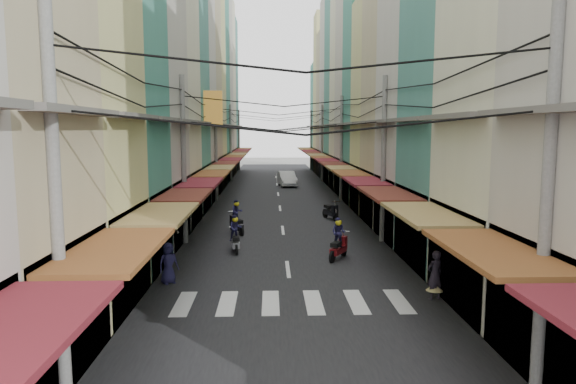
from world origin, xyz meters
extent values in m
plane|color=slate|center=(0.00, 0.00, 0.00)|extent=(160.00, 160.00, 0.00)
cube|color=black|center=(0.00, 20.00, 0.01)|extent=(10.00, 80.00, 0.02)
cube|color=gray|center=(-6.50, 20.00, 0.03)|extent=(3.00, 80.00, 0.06)
cube|color=gray|center=(6.50, 20.00, 0.03)|extent=(3.00, 80.00, 0.06)
cube|color=silver|center=(-3.50, -6.00, 0.03)|extent=(0.55, 2.40, 0.01)
cube|color=silver|center=(-2.10, -6.00, 0.03)|extent=(0.55, 2.40, 0.01)
cube|color=silver|center=(-0.70, -6.00, 0.03)|extent=(0.55, 2.40, 0.01)
cube|color=silver|center=(0.70, -6.00, 0.03)|extent=(0.55, 2.40, 0.01)
cube|color=silver|center=(2.10, -6.00, 0.03)|extent=(0.55, 2.40, 0.01)
cube|color=silver|center=(3.50, -6.00, 0.03)|extent=(0.55, 2.40, 0.01)
cube|color=maroon|center=(-4.10, -15.67, 3.00)|extent=(1.80, 4.29, 0.12)
cube|color=black|center=(-5.60, -10.98, 1.60)|extent=(1.20, 4.53, 3.20)
cube|color=brown|center=(-4.10, -10.98, 3.00)|extent=(1.80, 4.34, 0.12)
cube|color=#595651|center=(-4.75, -10.98, 6.00)|extent=(0.50, 4.24, 0.15)
cube|color=#C3BF7A|center=(-8.00, -6.27, 7.90)|extent=(6.00, 4.70, 15.81)
cube|color=black|center=(-5.60, -6.27, 1.60)|extent=(1.20, 4.52, 3.20)
cube|color=olive|center=(-4.10, -6.27, 3.00)|extent=(1.80, 4.33, 0.12)
cube|color=#595651|center=(-4.75, -6.27, 6.00)|extent=(0.50, 4.23, 0.15)
cube|color=#3D8775|center=(-8.00, -1.76, 9.62)|extent=(6.00, 4.30, 19.25)
cube|color=black|center=(-5.60, -1.76, 1.60)|extent=(1.20, 4.13, 3.20)
cube|color=maroon|center=(-4.10, -1.76, 3.00)|extent=(1.80, 3.96, 0.12)
cube|color=#595651|center=(-4.75, -1.76, 6.00)|extent=(0.50, 3.87, 0.15)
cube|color=#B2AEA2|center=(-8.00, 2.96, 10.47)|extent=(6.00, 5.14, 20.93)
cube|color=black|center=(-5.60, 2.96, 1.60)|extent=(1.20, 4.94, 3.20)
cube|color=maroon|center=(-4.10, 2.96, 3.00)|extent=(1.80, 4.73, 0.12)
cube|color=#595651|center=(-4.75, 2.96, 6.00)|extent=(0.50, 4.63, 0.15)
cube|color=beige|center=(-8.00, 8.00, 8.72)|extent=(6.00, 4.95, 17.43)
cube|color=black|center=(-5.60, 8.00, 1.60)|extent=(1.20, 4.75, 3.20)
cube|color=brown|center=(-4.10, 8.00, 3.00)|extent=(1.80, 4.56, 0.12)
cube|color=#595651|center=(-4.75, 8.00, 6.00)|extent=(0.50, 4.46, 0.15)
cube|color=#438379|center=(-8.00, 12.98, 8.16)|extent=(6.00, 4.99, 16.32)
cube|color=black|center=(-5.60, 12.98, 1.60)|extent=(1.20, 4.80, 3.20)
cube|color=olive|center=(-4.10, 12.98, 3.00)|extent=(1.80, 4.60, 0.12)
cube|color=#595651|center=(-4.75, 12.98, 6.00)|extent=(0.50, 4.50, 0.15)
cube|color=#BAB4AA|center=(-8.00, 17.80, 11.44)|extent=(6.00, 4.65, 22.87)
cube|color=black|center=(-5.60, 17.80, 1.60)|extent=(1.20, 4.46, 3.20)
cube|color=maroon|center=(-4.10, 17.80, 3.00)|extent=(1.80, 4.27, 0.12)
cube|color=#595651|center=(-4.75, 17.80, 6.00)|extent=(0.50, 4.18, 0.15)
cube|color=tan|center=(-8.00, 22.57, 10.29)|extent=(6.00, 4.89, 20.58)
cube|color=black|center=(-5.60, 22.57, 1.60)|extent=(1.20, 4.70, 3.20)
cube|color=maroon|center=(-4.10, 22.57, 3.00)|extent=(1.80, 4.50, 0.12)
cube|color=#595651|center=(-4.75, 22.57, 6.00)|extent=(0.50, 4.40, 0.15)
cube|color=#C3BF7A|center=(-8.00, 27.27, 9.22)|extent=(6.00, 4.52, 18.44)
cube|color=black|center=(-5.60, 27.27, 1.60)|extent=(1.20, 4.34, 3.20)
cube|color=brown|center=(-4.10, 27.27, 3.00)|extent=(1.80, 4.16, 0.12)
cube|color=#595651|center=(-4.75, 27.27, 6.00)|extent=(0.50, 4.07, 0.15)
cube|color=#3D8775|center=(-8.00, 32.13, 10.31)|extent=(6.00, 5.20, 20.63)
cube|color=black|center=(-5.60, 32.13, 1.60)|extent=(1.20, 4.99, 3.20)
cube|color=olive|center=(-4.10, 32.13, 3.00)|extent=(1.80, 4.78, 0.12)
cube|color=#595651|center=(-4.75, 32.13, 6.00)|extent=(0.50, 4.68, 0.15)
cube|color=#B2AEA2|center=(-8.00, 37.20, 11.85)|extent=(6.00, 4.94, 23.70)
cube|color=black|center=(-5.60, 37.20, 1.60)|extent=(1.20, 4.74, 3.20)
cube|color=maroon|center=(-4.10, 37.20, 3.00)|extent=(1.80, 4.55, 0.12)
cube|color=#595651|center=(-4.75, 37.20, 6.00)|extent=(0.50, 4.45, 0.15)
cube|color=beige|center=(-8.00, 42.14, 10.56)|extent=(6.00, 4.96, 21.12)
cube|color=black|center=(-5.60, 42.14, 1.60)|extent=(1.20, 4.76, 3.20)
cube|color=maroon|center=(-4.10, 42.14, 3.00)|extent=(1.80, 4.56, 0.12)
cube|color=#595651|center=(-4.75, 42.14, 6.00)|extent=(0.50, 4.46, 0.15)
cube|color=#438379|center=(-8.00, 47.14, 9.95)|extent=(6.00, 5.04, 19.90)
cube|color=black|center=(-5.60, 47.14, 1.60)|extent=(1.20, 4.84, 3.20)
cube|color=brown|center=(-4.10, 47.14, 3.00)|extent=(1.80, 4.64, 0.12)
cube|color=#595651|center=(-4.75, 47.14, 6.00)|extent=(0.50, 4.54, 0.15)
cube|color=brown|center=(-4.40, 12.00, 7.00)|extent=(1.20, 0.40, 2.20)
cube|color=black|center=(5.60, -11.40, 1.60)|extent=(1.20, 4.54, 3.20)
cube|color=brown|center=(4.10, -11.40, 3.00)|extent=(1.80, 4.35, 0.12)
cube|color=#595651|center=(4.75, -11.40, 6.00)|extent=(0.50, 4.25, 0.15)
cube|color=black|center=(5.60, -6.55, 1.60)|extent=(1.20, 4.78, 3.20)
cube|color=olive|center=(4.10, -6.55, 3.00)|extent=(1.80, 4.58, 0.12)
cube|color=#595651|center=(4.75, -6.55, 6.00)|extent=(0.50, 4.48, 0.15)
cube|color=#438379|center=(8.00, -1.55, 7.54)|extent=(6.00, 5.03, 15.08)
cube|color=black|center=(5.60, -1.55, 1.60)|extent=(1.20, 4.83, 3.20)
cube|color=maroon|center=(4.10, -1.55, 3.00)|extent=(1.80, 4.63, 0.12)
cube|color=#595651|center=(4.75, -1.55, 6.00)|extent=(0.50, 4.53, 0.15)
cube|color=#BAB4AA|center=(8.00, 3.36, 10.83)|extent=(6.00, 4.79, 21.66)
cube|color=black|center=(5.60, 3.36, 1.60)|extent=(1.20, 4.60, 3.20)
cube|color=maroon|center=(4.10, 3.36, 3.00)|extent=(1.80, 4.41, 0.12)
cube|color=#595651|center=(4.75, 3.36, 6.00)|extent=(0.50, 4.31, 0.15)
cube|color=tan|center=(8.00, 8.02, 10.37)|extent=(6.00, 4.52, 20.74)
cube|color=black|center=(5.60, 8.02, 1.60)|extent=(1.20, 4.34, 3.20)
cube|color=brown|center=(4.10, 8.02, 3.00)|extent=(1.80, 4.16, 0.12)
cube|color=#595651|center=(4.75, 8.02, 6.00)|extent=(0.50, 4.07, 0.15)
cube|color=#C3BF7A|center=(8.00, 12.34, 7.06)|extent=(6.00, 4.12, 14.13)
cube|color=black|center=(5.60, 12.34, 1.60)|extent=(1.20, 3.96, 3.20)
cube|color=olive|center=(4.10, 12.34, 3.00)|extent=(1.80, 3.79, 0.12)
cube|color=#595651|center=(4.75, 12.34, 6.00)|extent=(0.50, 3.71, 0.15)
cube|color=#3D8775|center=(8.00, 16.61, 8.84)|extent=(6.00, 4.40, 17.68)
cube|color=black|center=(5.60, 16.61, 1.60)|extent=(1.20, 4.23, 3.20)
cube|color=maroon|center=(4.10, 16.61, 3.00)|extent=(1.80, 4.05, 0.12)
cube|color=#595651|center=(4.75, 16.61, 6.00)|extent=(0.50, 3.96, 0.15)
cube|color=#B2AEA2|center=(8.00, 21.13, 11.30)|extent=(6.00, 4.64, 22.59)
cube|color=black|center=(5.60, 21.13, 1.60)|extent=(1.20, 4.45, 3.20)
cube|color=maroon|center=(4.10, 21.13, 3.00)|extent=(1.80, 4.26, 0.12)
cube|color=#595651|center=(4.75, 21.13, 6.00)|extent=(0.50, 4.17, 0.15)
cube|color=beige|center=(8.00, 25.45, 10.63)|extent=(6.00, 4.00, 21.25)
cube|color=black|center=(5.60, 25.45, 1.60)|extent=(1.20, 3.84, 3.20)
cube|color=brown|center=(4.10, 25.45, 3.00)|extent=(1.80, 3.68, 0.12)
cube|color=#595651|center=(4.75, 25.45, 6.00)|extent=(0.50, 3.60, 0.15)
cube|color=#438379|center=(8.00, 29.95, 11.16)|extent=(6.00, 5.01, 22.33)
cube|color=black|center=(5.60, 29.95, 1.60)|extent=(1.20, 4.81, 3.20)
cube|color=olive|center=(4.10, 29.95, 3.00)|extent=(1.80, 4.61, 0.12)
cube|color=#595651|center=(4.75, 29.95, 6.00)|extent=(0.50, 4.51, 0.15)
cube|color=#BAB4AA|center=(8.00, 34.96, 9.86)|extent=(6.00, 5.00, 19.71)
cube|color=black|center=(5.60, 34.96, 1.60)|extent=(1.20, 4.80, 3.20)
cube|color=maroon|center=(4.10, 34.96, 3.00)|extent=(1.80, 4.60, 0.12)
cube|color=#595651|center=(4.75, 34.96, 6.00)|extent=(0.50, 4.50, 0.15)
cube|color=tan|center=(8.00, 39.61, 8.43)|extent=(6.00, 4.32, 16.86)
cube|color=black|center=(5.60, 39.61, 1.60)|extent=(1.20, 4.15, 3.20)
cube|color=maroon|center=(4.10, 39.61, 3.00)|extent=(1.80, 3.97, 0.12)
cube|color=#595651|center=(4.75, 39.61, 6.00)|extent=(0.50, 3.89, 0.15)
cube|color=#C3BF7A|center=(8.00, 43.94, 9.98)|extent=(6.00, 4.33, 19.96)
cube|color=black|center=(5.60, 43.94, 1.60)|extent=(1.20, 4.16, 3.20)
cube|color=brown|center=(4.10, 43.94, 3.00)|extent=(1.80, 3.99, 0.12)
cube|color=#595651|center=(4.75, 43.94, 6.00)|extent=(0.50, 3.90, 0.15)
cube|color=#3D8775|center=(8.00, 48.54, 7.17)|extent=(6.00, 4.88, 14.34)
cube|color=black|center=(5.60, 48.54, 1.60)|extent=(1.20, 4.68, 3.20)
cube|color=olive|center=(4.10, 48.54, 3.00)|extent=(1.80, 4.49, 0.12)
cube|color=#595651|center=(4.75, 48.54, 6.00)|extent=(0.50, 4.39, 0.15)
cylinder|color=gray|center=(-4.90, -12.00, 4.10)|extent=(0.26, 0.26, 8.20)
cylinder|color=gray|center=(4.90, -12.00, 4.10)|extent=(0.26, 0.26, 8.20)
cylinder|color=gray|center=(-4.90, 3.00, 4.10)|extent=(0.26, 0.26, 8.20)
cylinder|color=gray|center=(4.90, 3.00, 4.10)|extent=(0.26, 0.26, 8.20)
cylinder|color=gray|center=(-4.90, 18.00, 4.10)|extent=(0.26, 0.26, 8.20)
cylinder|color=gray|center=(4.90, 18.00, 4.10)|extent=(0.26, 0.26, 8.20)
cylinder|color=gray|center=(-4.90, 33.00, 4.10)|extent=(0.26, 0.26, 8.20)
cylinder|color=gray|center=(4.90, 33.00, 4.10)|extent=(0.26, 0.26, 8.20)
cylinder|color=gray|center=(-4.90, 48.00, 4.10)|extent=(0.26, 0.26, 8.20)
cylinder|color=gray|center=(4.90, 48.00, 4.10)|extent=(0.26, 0.26, 8.20)
imported|color=silver|center=(0.97, 28.48, 0.00)|extent=(5.31, 2.57, 1.81)
imported|color=black|center=(6.47, -2.37, 0.00)|extent=(1.51, 0.73, 1.00)
cylinder|color=black|center=(-2.30, 1.66, 0.24)|extent=(0.09, 0.49, 0.49)
cylinder|color=black|center=(-2.30, 0.43, 0.24)|extent=(0.09, 0.49, 0.49)
cube|color=gray|center=(-2.30, 1.04, 0.40)|extent=(0.32, 1.08, 0.26)
cube|color=black|center=(-2.30, 0.81, 0.68)|extent=(0.30, 0.52, 0.17)
cube|color=gray|center=(-2.30, 1.56, 0.61)|extent=(0.28, 0.26, 0.52)
imported|color=#201D45|center=(-2.30, 1.04, 0.52)|extent=(0.50, 0.35, 1.25)
sphere|color=gold|center=(-2.30, 1.04, 1.46)|extent=(0.26, 0.26, 0.26)
cylinder|color=black|center=(2.24, 0.17, 0.26)|extent=(0.10, 0.52, 0.52)
cylinder|color=black|center=(2.24, -1.13, 0.26)|extent=(0.10, 0.52, 0.52)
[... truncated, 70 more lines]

